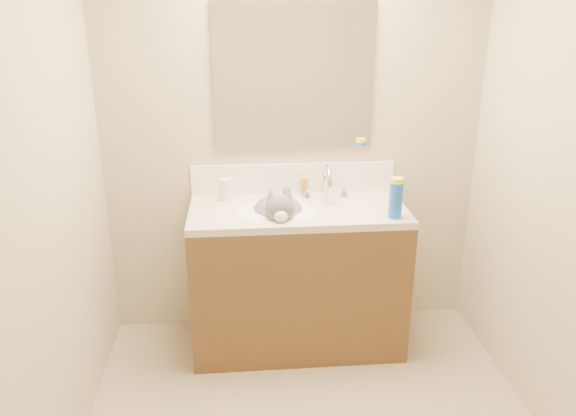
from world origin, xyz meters
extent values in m
cube|color=tan|center=(0.00, 1.25, 1.25)|extent=(2.20, 0.04, 2.50)
cube|color=tan|center=(-1.10, 0.00, 1.25)|extent=(0.04, 2.50, 2.50)
cube|color=#53381C|center=(0.00, 0.97, 0.41)|extent=(1.20, 0.55, 0.82)
cube|color=beige|center=(0.00, 0.97, 0.84)|extent=(1.20, 0.55, 0.04)
ellipsoid|color=white|center=(-0.12, 0.94, 0.79)|extent=(0.45, 0.36, 0.14)
cylinder|color=silver|center=(0.18, 1.16, 0.92)|extent=(0.04, 0.04, 0.11)
torus|color=silver|center=(0.18, 1.09, 0.97)|extent=(0.03, 0.20, 0.20)
cylinder|color=silver|center=(0.18, 1.01, 0.94)|extent=(0.03, 0.03, 0.06)
cone|color=silver|center=(0.07, 1.16, 0.89)|extent=(0.06, 0.06, 0.06)
cone|color=silver|center=(0.29, 1.16, 0.89)|extent=(0.06, 0.06, 0.06)
ellipsoid|color=#575457|center=(-0.11, 0.99, 0.82)|extent=(0.30, 0.34, 0.22)
ellipsoid|color=#575457|center=(-0.11, 0.83, 0.91)|extent=(0.16, 0.14, 0.15)
ellipsoid|color=#575457|center=(-0.11, 0.90, 0.88)|extent=(0.11, 0.11, 0.14)
cone|color=#575457|center=(-0.16, 0.85, 0.98)|extent=(0.08, 0.08, 0.09)
cone|color=#575457|center=(-0.06, 0.85, 0.98)|extent=(0.08, 0.08, 0.09)
ellipsoid|color=white|center=(-0.11, 0.77, 0.89)|extent=(0.07, 0.06, 0.06)
ellipsoid|color=white|center=(-0.11, 0.87, 0.82)|extent=(0.11, 0.07, 0.13)
sphere|color=pink|center=(-0.11, 0.74, 0.89)|extent=(0.02, 0.02, 0.02)
cylinder|color=#575457|center=(0.03, 0.97, 0.75)|extent=(0.10, 0.23, 0.04)
cube|color=white|center=(0.00, 1.24, 0.95)|extent=(1.20, 0.02, 0.18)
cube|color=white|center=(0.00, 1.24, 1.54)|extent=(0.90, 0.02, 0.80)
cylinder|color=silver|center=(-0.40, 1.15, 0.92)|extent=(0.08, 0.08, 0.12)
cylinder|color=orange|center=(-0.40, 1.15, 0.91)|extent=(0.08, 0.08, 0.04)
cylinder|color=#B7B7BC|center=(-0.05, 1.16, 0.89)|extent=(0.06, 0.06, 0.06)
cylinder|color=orange|center=(0.06, 1.19, 0.91)|extent=(0.05, 0.05, 0.11)
cube|color=silver|center=(0.07, 1.01, 0.87)|extent=(0.02, 0.14, 0.01)
cube|color=#5EA1C7|center=(0.07, 1.01, 0.87)|extent=(0.01, 0.03, 0.01)
cylinder|color=blue|center=(0.49, 0.79, 0.96)|extent=(0.08, 0.08, 0.19)
cylinder|color=#E6FB1A|center=(0.49, 0.79, 1.06)|extent=(0.08, 0.08, 0.04)
camera|label=1|loc=(-0.31, -1.92, 1.94)|focal=35.00mm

